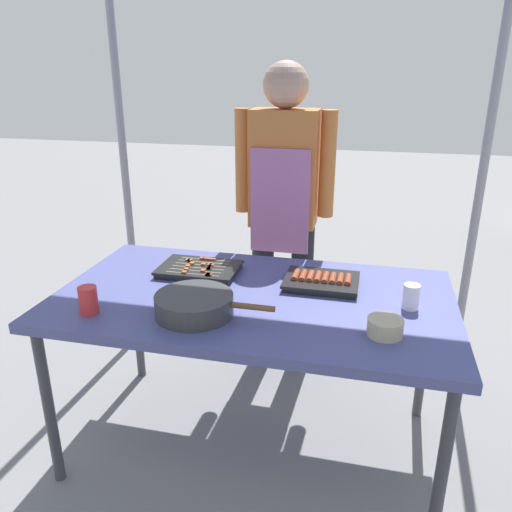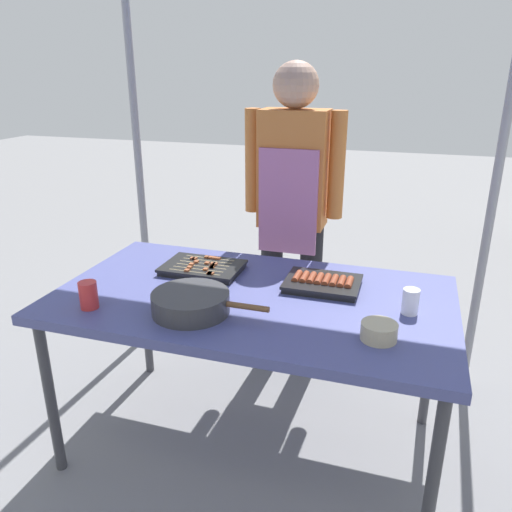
% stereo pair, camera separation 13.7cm
% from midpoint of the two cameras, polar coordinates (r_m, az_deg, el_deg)
% --- Properties ---
extents(ground_plane, '(18.00, 18.00, 0.00)m').
position_cam_midpoint_polar(ground_plane, '(2.47, -1.99, -20.44)').
color(ground_plane, slate).
extents(stall_table, '(1.60, 0.90, 0.75)m').
position_cam_midpoint_polar(stall_table, '(2.08, -2.23, -5.74)').
color(stall_table, '#4C518C').
rests_on(stall_table, ground).
extents(tray_grilled_sausages, '(0.31, 0.24, 0.05)m').
position_cam_midpoint_polar(tray_grilled_sausages, '(2.14, 5.60, -2.87)').
color(tray_grilled_sausages, black).
rests_on(tray_grilled_sausages, stall_table).
extents(tray_meat_skewers, '(0.35, 0.24, 0.04)m').
position_cam_midpoint_polar(tray_meat_skewers, '(2.28, -8.14, -1.52)').
color(tray_meat_skewers, black).
rests_on(tray_meat_skewers, stall_table).
extents(cooking_wok, '(0.45, 0.29, 0.08)m').
position_cam_midpoint_polar(cooking_wok, '(1.90, -9.03, -5.40)').
color(cooking_wok, '#38383A').
rests_on(cooking_wok, stall_table).
extents(condiment_bowl, '(0.12, 0.12, 0.06)m').
position_cam_midpoint_polar(condiment_bowl, '(1.78, 12.27, -7.90)').
color(condiment_bowl, '#BFB28C').
rests_on(condiment_bowl, stall_table).
extents(drink_cup_near_edge, '(0.07, 0.07, 0.11)m').
position_cam_midpoint_polar(drink_cup_near_edge, '(2.01, -20.34, -4.75)').
color(drink_cup_near_edge, red).
rests_on(drink_cup_near_edge, stall_table).
extents(drink_cup_by_wok, '(0.06, 0.06, 0.10)m').
position_cam_midpoint_polar(drink_cup_by_wok, '(1.99, 15.27, -4.50)').
color(drink_cup_by_wok, white).
rests_on(drink_cup_by_wok, stall_table).
extents(vendor_woman, '(0.52, 0.23, 1.65)m').
position_cam_midpoint_polar(vendor_woman, '(2.65, 1.65, 6.68)').
color(vendor_woman, black).
rests_on(vendor_woman, ground).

